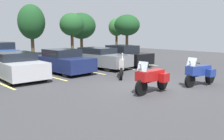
{
  "coord_description": "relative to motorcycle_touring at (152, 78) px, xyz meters",
  "views": [
    {
      "loc": [
        -8.66,
        -6.45,
        2.47
      ],
      "look_at": [
        -1.18,
        1.16,
        0.78
      ],
      "focal_mm": 37.64,
      "sensor_mm": 36.0,
      "label": 1
    }
  ],
  "objects": [
    {
      "name": "car_far_blue",
      "position": [
        -0.99,
        14.25,
        0.24
      ],
      "size": [
        2.18,
        4.46,
        1.76
      ],
      "color": "#2D519E",
      "rests_on": "ground"
    },
    {
      "name": "car_grey",
      "position": [
        3.12,
        6.87,
        0.08
      ],
      "size": [
        2.16,
        4.93,
        1.43
      ],
      "color": "slate",
      "rests_on": "ground"
    },
    {
      "name": "car_navy",
      "position": [
        0.2,
        6.89,
        0.06
      ],
      "size": [
        1.94,
        4.25,
        1.47
      ],
      "color": "navy",
      "rests_on": "ground"
    },
    {
      "name": "motorcycle_touring",
      "position": [
        0.0,
        0.0,
        0.0
      ],
      "size": [
        2.17,
        0.94,
        1.36
      ],
      "color": "black",
      "rests_on": "ground"
    },
    {
      "name": "ground",
      "position": [
        0.82,
        0.81,
        -0.69
      ],
      "size": [
        44.0,
        44.0,
        0.1
      ],
      "primitive_type": "cube",
      "color": "#38383A"
    },
    {
      "name": "car_silver",
      "position": [
        -2.73,
        6.93,
        0.06
      ],
      "size": [
        2.19,
        4.43,
        1.44
      ],
      "color": "#B7B7BC",
      "rests_on": "ground"
    },
    {
      "name": "motorcycle_third",
      "position": [
        2.72,
        -0.79,
        -0.01
      ],
      "size": [
        2.13,
        0.94,
        1.37
      ],
      "color": "black",
      "rests_on": "ground"
    },
    {
      "name": "car_black",
      "position": [
        5.57,
        6.77,
        0.09
      ],
      "size": [
        2.15,
        4.84,
        1.52
      ],
      "color": "black",
      "rests_on": "ground"
    },
    {
      "name": "tree_far_left",
      "position": [
        17.35,
        16.95,
        2.89
      ],
      "size": [
        3.62,
        3.62,
        5.03
      ],
      "color": "#4C3823",
      "rests_on": "ground"
    },
    {
      "name": "parking_stripes",
      "position": [
        0.23,
        7.04,
        -0.64
      ],
      "size": [
        13.71,
        5.11,
        0.01
      ],
      "color": "#EAE066",
      "rests_on": "ground"
    },
    {
      "name": "motorcycle_second",
      "position": [
        1.73,
        3.31,
        -0.04
      ],
      "size": [
        1.83,
        1.62,
        1.29
      ],
      "color": "black",
      "rests_on": "ground"
    },
    {
      "name": "tree_right",
      "position": [
        7.96,
        16.99,
        2.75
      ],
      "size": [
        2.76,
        2.76,
        4.71
      ],
      "color": "#4C3823",
      "rests_on": "ground"
    },
    {
      "name": "tree_far_right",
      "position": [
        4.2,
        19.19,
        3.0
      ],
      "size": [
        2.92,
        2.92,
        5.55
      ],
      "color": "#4C3823",
      "rests_on": "ground"
    },
    {
      "name": "tree_center_right",
      "position": [
        11.72,
        20.18,
        2.74
      ],
      "size": [
        3.9,
        3.9,
        5.14
      ],
      "color": "#4C3823",
      "rests_on": "ground"
    },
    {
      "name": "tree_center",
      "position": [
        19.1,
        20.74,
        2.7
      ],
      "size": [
        2.53,
        2.53,
        4.77
      ],
      "color": "#4C3823",
      "rests_on": "ground"
    }
  ]
}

